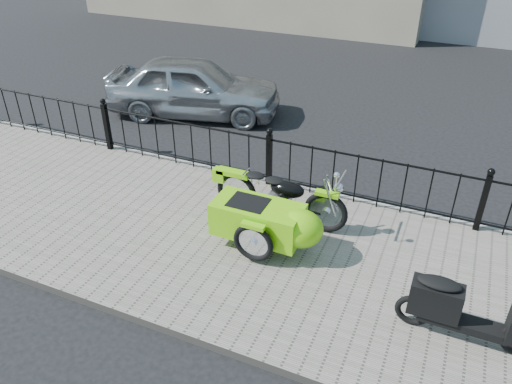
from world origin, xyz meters
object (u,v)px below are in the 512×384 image
at_px(motorcycle_sidecar, 273,217).
at_px(spare_tire, 265,230).
at_px(sedan_car, 194,87).
at_px(scooter, 458,309).

distance_m(motorcycle_sidecar, spare_tire, 0.24).
bearing_deg(motorcycle_sidecar, sedan_car, 131.57).
xyz_separation_m(scooter, spare_tire, (-2.71, 0.71, -0.14)).
xyz_separation_m(motorcycle_sidecar, sedan_car, (-3.69, 4.15, 0.10)).
bearing_deg(spare_tire, motorcycle_sidecar, 53.91).
distance_m(motorcycle_sidecar, sedan_car, 5.55).
distance_m(spare_tire, sedan_car, 5.59).
relative_size(motorcycle_sidecar, scooter, 1.42).
distance_m(scooter, spare_tire, 2.81).
xyz_separation_m(motorcycle_sidecar, spare_tire, (-0.08, -0.11, -0.19)).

